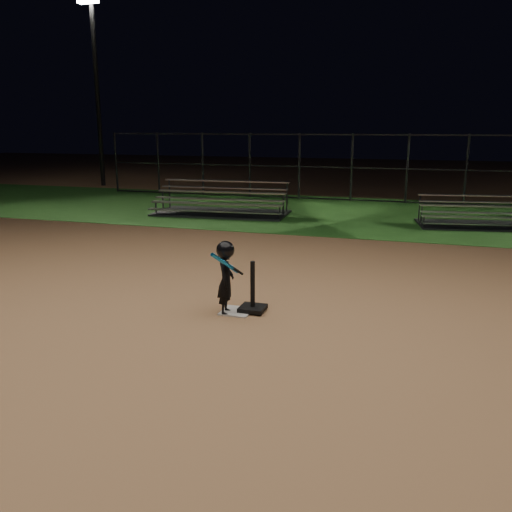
{
  "coord_description": "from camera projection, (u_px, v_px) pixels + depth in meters",
  "views": [
    {
      "loc": [
        2.58,
        -7.28,
        2.76
      ],
      "look_at": [
        0.0,
        1.0,
        0.65
      ],
      "focal_mm": 37.53,
      "sensor_mm": 36.0,
      "label": 1
    }
  ],
  "objects": [
    {
      "name": "ground",
      "position": [
        237.0,
        312.0,
        8.15
      ],
      "size": [
        80.0,
        80.0,
        0.0
      ],
      "primitive_type": "plane",
      "color": "#A3734A",
      "rests_on": "ground"
    },
    {
      "name": "grass_strip",
      "position": [
        338.0,
        213.0,
        17.42
      ],
      "size": [
        60.0,
        8.0,
        0.01
      ],
      "primitive_type": "cube",
      "color": "#22551B",
      "rests_on": "ground"
    },
    {
      "name": "home_plate",
      "position": [
        237.0,
        311.0,
        8.14
      ],
      "size": [
        0.45,
        0.45,
        0.02
      ],
      "primitive_type": "cube",
      "color": "beige",
      "rests_on": "ground"
    },
    {
      "name": "batting_tee",
      "position": [
        253.0,
        301.0,
        8.14
      ],
      "size": [
        0.38,
        0.38,
        0.77
      ],
      "color": "black",
      "rests_on": "home_plate"
    },
    {
      "name": "child_batter",
      "position": [
        226.0,
        276.0,
        7.95
      ],
      "size": [
        0.42,
        0.6,
        1.12
      ],
      "rotation": [
        0.0,
        0.0,
        1.74
      ],
      "color": "black",
      "rests_on": "ground"
    },
    {
      "name": "bleacher_left",
      "position": [
        221.0,
        208.0,
        17.11
      ],
      "size": [
        4.32,
        2.31,
        1.03
      ],
      "rotation": [
        0.0,
        0.0,
        0.06
      ],
      "color": "#A2A1A6",
      "rests_on": "ground"
    },
    {
      "name": "bleacher_right",
      "position": [
        481.0,
        221.0,
        15.02
      ],
      "size": [
        3.62,
        2.16,
        0.83
      ],
      "rotation": [
        0.0,
        0.0,
        0.15
      ],
      "color": "silver",
      "rests_on": "ground"
    },
    {
      "name": "backstop_fence",
      "position": [
        352.0,
        168.0,
        19.91
      ],
      "size": [
        20.08,
        0.08,
        2.5
      ],
      "color": "#38383D",
      "rests_on": "ground"
    },
    {
      "name": "light_pole_left",
      "position": [
        95.0,
        77.0,
        24.3
      ],
      "size": [
        0.9,
        0.53,
        8.3
      ],
      "color": "#2D2D30",
      "rests_on": "ground"
    }
  ]
}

